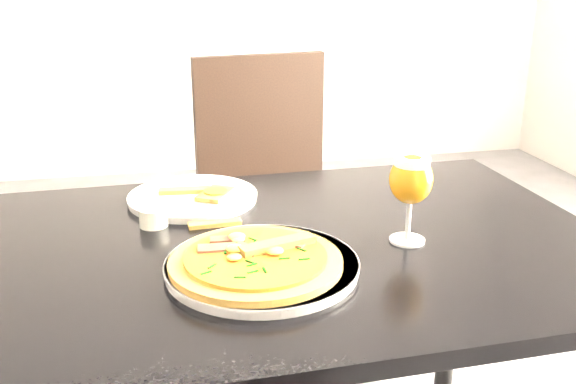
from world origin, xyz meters
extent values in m
cube|color=black|center=(0.19, 0.11, 0.73)|extent=(1.22, 0.83, 0.03)
cylinder|color=black|center=(-0.36, 0.44, 0.36)|extent=(0.05, 0.05, 0.72)
cylinder|color=black|center=(0.72, 0.46, 0.36)|extent=(0.05, 0.05, 0.72)
cube|color=black|center=(0.33, 0.84, 0.48)|extent=(0.51, 0.51, 0.04)
cylinder|color=black|center=(0.18, 0.63, 0.23)|extent=(0.04, 0.04, 0.46)
cylinder|color=black|center=(0.54, 0.68, 0.23)|extent=(0.04, 0.04, 0.46)
cylinder|color=black|center=(0.13, 0.99, 0.23)|extent=(0.04, 0.04, 0.46)
cylinder|color=black|center=(0.49, 1.04, 0.23)|extent=(0.04, 0.04, 0.46)
cube|color=black|center=(0.30, 1.04, 0.75)|extent=(0.43, 0.09, 0.45)
cylinder|color=silver|center=(0.13, 0.00, 0.76)|extent=(0.38, 0.38, 0.02)
cylinder|color=brown|center=(0.11, -0.02, 0.77)|extent=(0.28, 0.28, 0.01)
cylinder|color=#C04610|center=(0.11, -0.02, 0.78)|extent=(0.23, 0.23, 0.01)
cube|color=#46261E|center=(0.14, -0.02, 0.79)|extent=(0.06, 0.03, 0.00)
cube|color=#46261E|center=(0.11, 0.03, 0.79)|extent=(0.03, 0.06, 0.00)
cube|color=#46261E|center=(0.04, -0.02, 0.79)|extent=(0.06, 0.03, 0.00)
cube|color=#46261E|center=(0.11, -0.05, 0.79)|extent=(0.03, 0.06, 0.00)
ellipsoid|color=#E5D84A|center=(0.13, -0.01, 0.79)|extent=(0.03, 0.03, 0.01)
ellipsoid|color=#E5D84A|center=(0.13, 0.05, 0.79)|extent=(0.03, 0.03, 0.01)
ellipsoid|color=#E5D84A|center=(0.10, 0.00, 0.79)|extent=(0.03, 0.03, 0.01)
ellipsoid|color=#E5D84A|center=(0.04, -0.02, 0.79)|extent=(0.03, 0.03, 0.01)
ellipsoid|color=#E5D84A|center=(0.10, -0.03, 0.79)|extent=(0.03, 0.03, 0.01)
ellipsoid|color=#E5D84A|center=(0.13, -0.08, 0.79)|extent=(0.03, 0.03, 0.01)
ellipsoid|color=#E5D84A|center=(0.13, -0.02, 0.79)|extent=(0.03, 0.03, 0.01)
cube|color=#0F4C0D|center=(0.12, 0.00, 0.79)|extent=(0.01, 0.02, 0.00)
cube|color=#0F4C0D|center=(0.11, 0.03, 0.79)|extent=(0.00, 0.02, 0.00)
cube|color=#0F4C0D|center=(0.08, 0.05, 0.79)|extent=(0.01, 0.02, 0.00)
cube|color=#0F4C0D|center=(0.09, 0.00, 0.79)|extent=(0.02, 0.01, 0.00)
cube|color=#0F4C0D|center=(0.06, 0.00, 0.79)|extent=(0.02, 0.01, 0.00)
cube|color=#0F4C0D|center=(0.10, -0.02, 0.79)|extent=(0.02, 0.01, 0.00)
cube|color=#0F4C0D|center=(0.08, -0.04, 0.79)|extent=(0.02, 0.01, 0.00)
cube|color=#0F4C0D|center=(0.07, -0.08, 0.79)|extent=(0.01, 0.02, 0.00)
cube|color=#0F4C0D|center=(0.11, -0.05, 0.79)|extent=(0.01, 0.02, 0.00)
cube|color=#0F4C0D|center=(0.13, -0.08, 0.79)|extent=(0.01, 0.02, 0.00)
cube|color=#0F4C0D|center=(0.12, -0.03, 0.79)|extent=(0.01, 0.02, 0.00)
cube|color=#0F4C0D|center=(0.16, -0.04, 0.79)|extent=(0.02, 0.01, 0.00)
cube|color=#0F4C0D|center=(0.19, -0.02, 0.79)|extent=(0.02, 0.00, 0.00)
cube|color=#0F4C0D|center=(0.14, -0.01, 0.79)|extent=(0.02, 0.01, 0.00)
cube|color=#0F4C0D|center=(0.16, 0.03, 0.79)|extent=(0.02, 0.02, 0.00)
cube|color=brown|center=(0.16, 0.00, 0.79)|extent=(0.13, 0.06, 0.01)
cylinder|color=silver|center=(0.04, 0.36, 0.76)|extent=(0.31, 0.31, 0.01)
cube|color=brown|center=(0.02, 0.37, 0.77)|extent=(0.11, 0.04, 0.01)
cube|color=brown|center=(0.09, 0.34, 0.77)|extent=(0.09, 0.11, 0.01)
cylinder|color=#C04610|center=(0.09, 0.34, 0.78)|extent=(0.05, 0.05, 0.00)
cube|color=brown|center=(0.07, 0.21, 0.75)|extent=(0.10, 0.03, 0.01)
cylinder|color=silver|center=(-0.05, 0.23, 0.77)|extent=(0.05, 0.05, 0.04)
cylinder|color=yellow|center=(-0.05, 0.23, 0.78)|extent=(0.05, 0.05, 0.01)
cylinder|color=#B7BCC0|center=(0.41, 0.06, 0.75)|extent=(0.07, 0.07, 0.00)
cylinder|color=#B7BCC0|center=(0.41, 0.06, 0.79)|extent=(0.01, 0.01, 0.07)
ellipsoid|color=#8E5A0D|center=(0.41, 0.06, 0.87)|extent=(0.08, 0.08, 0.09)
cylinder|color=white|center=(0.41, 0.06, 0.90)|extent=(0.06, 0.06, 0.01)
camera|label=1|loc=(-0.03, -0.95, 1.23)|focal=40.00mm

